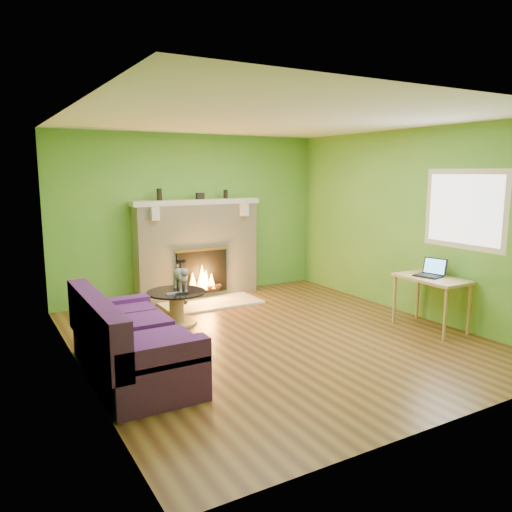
{
  "coord_description": "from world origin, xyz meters",
  "views": [
    {
      "loc": [
        -3.12,
        -4.99,
        2.02
      ],
      "look_at": [
        -0.01,
        0.4,
        0.96
      ],
      "focal_mm": 35.0,
      "sensor_mm": 36.0,
      "label": 1
    }
  ],
  "objects": [
    {
      "name": "window_pane",
      "position": [
        2.23,
        -0.9,
        1.55
      ],
      "size": [
        0.0,
        1.06,
        1.06
      ],
      "primitive_type": "plane",
      "rotation": [
        1.57,
        0.0,
        -1.57
      ],
      "color": "white",
      "rests_on": "wall_right"
    },
    {
      "name": "wall_right",
      "position": [
        2.25,
        0.0,
        1.3
      ],
      "size": [
        0.0,
        5.0,
        5.0
      ],
      "primitive_type": "plane",
      "rotation": [
        1.57,
        0.0,
        -1.57
      ],
      "color": "#4C9631",
      "rests_on": "floor"
    },
    {
      "name": "sofa",
      "position": [
        -1.86,
        -0.25,
        0.33
      ],
      "size": [
        0.87,
        1.87,
        0.84
      ],
      "color": "#41195F",
      "rests_on": "floor"
    },
    {
      "name": "fireplace",
      "position": [
        0.0,
        2.32,
        0.77
      ],
      "size": [
        2.1,
        0.46,
        1.58
      ],
      "color": "beige",
      "rests_on": "floor"
    },
    {
      "name": "wall_left",
      "position": [
        -2.25,
        0.0,
        1.3
      ],
      "size": [
        0.0,
        5.0,
        5.0
      ],
      "primitive_type": "plane",
      "rotation": [
        1.57,
        0.0,
        1.57
      ],
      "color": "#4C9631",
      "rests_on": "floor"
    },
    {
      "name": "window_frame",
      "position": [
        2.24,
        -0.9,
        1.55
      ],
      "size": [
        0.0,
        1.2,
        1.2
      ],
      "primitive_type": "plane",
      "rotation": [
        1.57,
        0.0,
        -1.57
      ],
      "color": "silver",
      "rests_on": "wall_right"
    },
    {
      "name": "mantel_box",
      "position": [
        0.07,
        2.33,
        1.63
      ],
      "size": [
        0.12,
        0.08,
        0.1
      ],
      "primitive_type": "cube",
      "color": "black",
      "rests_on": "mantel"
    },
    {
      "name": "floor",
      "position": [
        0.0,
        0.0,
        0.0
      ],
      "size": [
        5.0,
        5.0,
        0.0
      ],
      "primitive_type": "plane",
      "color": "#532E17",
      "rests_on": "ground"
    },
    {
      "name": "wall_back",
      "position": [
        0.0,
        2.5,
        1.3
      ],
      "size": [
        5.0,
        0.0,
        5.0
      ],
      "primitive_type": "plane",
      "rotation": [
        1.57,
        0.0,
        0.0
      ],
      "color": "#4C9631",
      "rests_on": "floor"
    },
    {
      "name": "ceiling",
      "position": [
        0.0,
        0.0,
        2.6
      ],
      "size": [
        5.0,
        5.0,
        0.0
      ],
      "primitive_type": "plane",
      "rotation": [
        3.14,
        0.0,
        0.0
      ],
      "color": "white",
      "rests_on": "wall_back"
    },
    {
      "name": "remote_black",
      "position": [
        -0.8,
        0.96,
        0.45
      ],
      "size": [
        0.17,
        0.08,
        0.02
      ],
      "primitive_type": "cube",
      "rotation": [
        0.0,
        0.0,
        -0.22
      ],
      "color": "black",
      "rests_on": "coffee_table"
    },
    {
      "name": "mantel_vase_left",
      "position": [
        -0.6,
        2.33,
        1.67
      ],
      "size": [
        0.08,
        0.08,
        0.18
      ],
      "primitive_type": "cylinder",
      "color": "black",
      "rests_on": "mantel"
    },
    {
      "name": "mantel_vase_right",
      "position": [
        0.52,
        2.33,
        1.65
      ],
      "size": [
        0.07,
        0.07,
        0.14
      ],
      "primitive_type": "cylinder",
      "color": "black",
      "rests_on": "mantel"
    },
    {
      "name": "desk",
      "position": [
        1.95,
        -0.71,
        0.6
      ],
      "size": [
        0.53,
        0.92,
        0.68
      ],
      "color": "tan",
      "rests_on": "floor"
    },
    {
      "name": "hearth",
      "position": [
        0.0,
        1.8,
        0.01
      ],
      "size": [
        1.5,
        0.75,
        0.03
      ],
      "primitive_type": "cube",
      "color": "beige",
      "rests_on": "floor"
    },
    {
      "name": "cat",
      "position": [
        -0.74,
        1.19,
        0.61
      ],
      "size": [
        0.25,
        0.57,
        0.35
      ],
      "primitive_type": null,
      "rotation": [
        0.0,
        0.0,
        -0.09
      ],
      "color": "slate",
      "rests_on": "coffee_table"
    },
    {
      "name": "remote_silver",
      "position": [
        -0.92,
        1.02,
        0.45
      ],
      "size": [
        0.17,
        0.06,
        0.02
      ],
      "primitive_type": "cube",
      "rotation": [
        0.0,
        0.0,
        0.07
      ],
      "color": "gray",
      "rests_on": "coffee_table"
    },
    {
      "name": "coffee_table",
      "position": [
        -0.82,
        1.14,
        0.25
      ],
      "size": [
        0.78,
        0.78,
        0.44
      ],
      "color": "tan",
      "rests_on": "floor"
    },
    {
      "name": "laptop",
      "position": [
        1.93,
        -0.66,
        0.8
      ],
      "size": [
        0.34,
        0.37,
        0.24
      ],
      "primitive_type": null,
      "rotation": [
        0.0,
        0.0,
        0.23
      ],
      "color": "black",
      "rests_on": "desk"
    },
    {
      "name": "mantel",
      "position": [
        0.0,
        2.3,
        1.54
      ],
      "size": [
        2.1,
        0.28,
        0.08
      ],
      "primitive_type": "cube",
      "color": "beige",
      "rests_on": "fireplace"
    },
    {
      "name": "wall_front",
      "position": [
        0.0,
        -2.5,
        1.3
      ],
      "size": [
        5.0,
        0.0,
        5.0
      ],
      "primitive_type": "plane",
      "rotation": [
        -1.57,
        0.0,
        0.0
      ],
      "color": "#4C9631",
      "rests_on": "floor"
    },
    {
      "name": "fire_tools",
      "position": [
        -0.43,
        1.95,
        0.37
      ],
      "size": [
        0.18,
        0.18,
        0.68
      ],
      "primitive_type": null,
      "color": "black",
      "rests_on": "hearth"
    }
  ]
}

